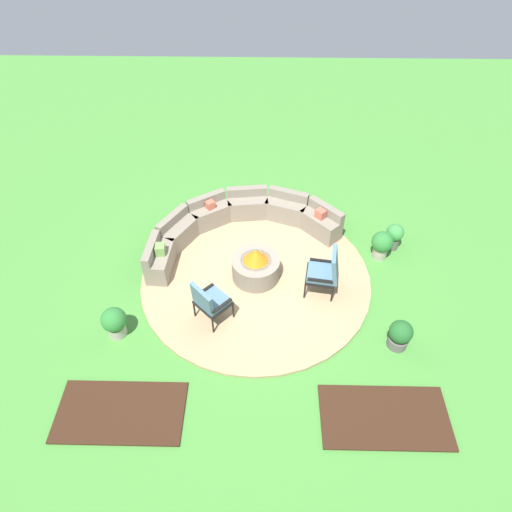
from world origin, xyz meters
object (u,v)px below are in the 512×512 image
object	(u,v)px
curved_stone_bench	(235,223)
fire_pit	(256,266)
lounge_chair_front_left	(209,301)
potted_plant_1	(114,322)
potted_plant_0	(382,244)
potted_plant_2	(394,235)
lounge_chair_front_right	(326,271)
potted_plant_3	(400,334)

from	to	relation	value
curved_stone_bench	fire_pit	bearing A→B (deg)	-69.91
fire_pit	lounge_chair_front_left	xyz separation A→B (m)	(-0.84, -1.14, 0.24)
fire_pit	potted_plant_1	xyz separation A→B (m)	(-2.57, -1.49, 0.01)
curved_stone_bench	potted_plant_0	world-z (taller)	curved_stone_bench
potted_plant_1	curved_stone_bench	bearing A→B (deg)	53.96
lounge_chair_front_left	potted_plant_2	size ratio (longest dim) A/B	1.59
potted_plant_0	lounge_chair_front_left	bearing A→B (deg)	-152.57
fire_pit	potted_plant_1	world-z (taller)	fire_pit
lounge_chair_front_left	lounge_chair_front_right	size ratio (longest dim) A/B	0.96
fire_pit	potted_plant_3	distance (m)	3.11
potted_plant_3	lounge_chair_front_left	bearing A→B (deg)	171.86
curved_stone_bench	lounge_chair_front_left	distance (m)	2.54
potted_plant_0	potted_plant_2	bearing A→B (deg)	42.65
lounge_chair_front_right	potted_plant_0	distance (m)	1.71
curved_stone_bench	potted_plant_2	bearing A→B (deg)	-5.67
lounge_chair_front_right	potted_plant_0	world-z (taller)	lounge_chair_front_right
potted_plant_3	curved_stone_bench	bearing A→B (deg)	136.25
potted_plant_1	lounge_chair_front_right	bearing A→B (deg)	16.15
lounge_chair_front_left	potted_plant_3	size ratio (longest dim) A/B	1.63
lounge_chair_front_right	potted_plant_2	bearing A→B (deg)	-41.99
lounge_chair_front_left	lounge_chair_front_right	bearing A→B (deg)	63.90
potted_plant_2	potted_plant_3	world-z (taller)	potted_plant_2
lounge_chair_front_left	potted_plant_2	distance (m)	4.45
potted_plant_2	potted_plant_3	distance (m)	2.68
fire_pit	potted_plant_0	world-z (taller)	fire_pit
fire_pit	potted_plant_2	distance (m)	3.21
potted_plant_1	potted_plant_2	distance (m)	6.14
potted_plant_0	potted_plant_1	distance (m)	5.72
potted_plant_1	potted_plant_2	xyz separation A→B (m)	(5.61, 2.50, -0.01)
potted_plant_2	fire_pit	bearing A→B (deg)	-161.73
curved_stone_bench	potted_plant_0	bearing A→B (deg)	-11.59
curved_stone_bench	potted_plant_1	bearing A→B (deg)	-126.04
potted_plant_0	fire_pit	bearing A→B (deg)	-165.55
potted_plant_1	potted_plant_3	distance (m)	5.21
potted_plant_0	potted_plant_2	distance (m)	0.45
lounge_chair_front_left	potted_plant_1	bearing A→B (deg)	-124.56
curved_stone_bench	potted_plant_1	distance (m)	3.52
potted_plant_2	potted_plant_0	bearing A→B (deg)	-137.35
potted_plant_1	potted_plant_2	world-z (taller)	potted_plant_1
lounge_chair_front_left	potted_plant_3	bearing A→B (deg)	36.00
curved_stone_bench	lounge_chair_front_right	size ratio (longest dim) A/B	3.99
lounge_chair_front_right	potted_plant_1	size ratio (longest dim) A/B	1.59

